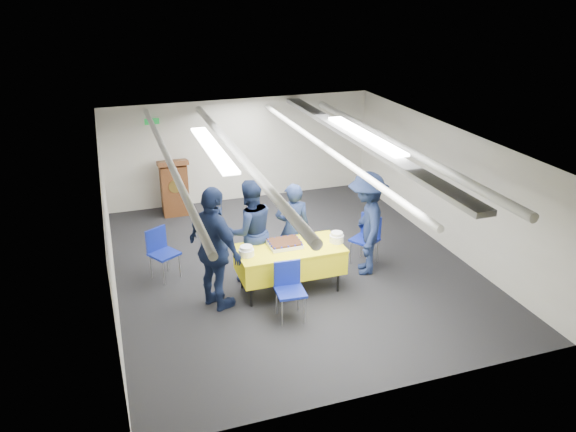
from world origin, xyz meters
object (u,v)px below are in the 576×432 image
(sailor_a, at_px, (293,229))
(sailor_d, at_px, (367,224))
(chair_right, at_px, (367,234))
(sailor_c, at_px, (215,249))
(chair_left, at_px, (161,248))
(serving_table, at_px, (290,259))
(sheet_cake, at_px, (285,243))
(chair_near, at_px, (289,284))
(podium, at_px, (174,187))
(sailor_b, at_px, (250,231))

(sailor_a, xyz_separation_m, sailor_d, (1.18, -0.38, 0.09))
(chair_right, height_order, sailor_d, sailor_d)
(sailor_c, relative_size, sailor_d, 1.09)
(sailor_c, bearing_deg, chair_left, 3.14)
(serving_table, relative_size, sailor_c, 0.86)
(chair_right, bearing_deg, chair_left, 170.46)
(sheet_cake, xyz_separation_m, sailor_d, (1.49, 0.12, 0.09))
(chair_near, relative_size, sailor_c, 0.44)
(sheet_cake, relative_size, podium, 0.42)
(chair_left, distance_m, sailor_b, 1.56)
(sheet_cake, distance_m, chair_left, 2.15)
(sailor_c, distance_m, sailor_d, 2.67)
(sailor_d, bearing_deg, podium, -122.27)
(sailor_b, bearing_deg, podium, -81.52)
(podium, xyz_separation_m, sailor_b, (0.79, -3.29, 0.28))
(chair_right, distance_m, sailor_b, 2.17)
(chair_left, xyz_separation_m, sailor_c, (0.70, -1.23, 0.45))
(chair_left, bearing_deg, sailor_a, -14.11)
(sailor_b, bearing_deg, chair_near, 96.32)
(serving_table, xyz_separation_m, chair_right, (1.63, 0.53, -0.03))
(chair_right, height_order, sailor_b, sailor_b)
(sailor_b, bearing_deg, sailor_a, 177.43)
(chair_right, distance_m, sailor_d, 0.54)
(sheet_cake, relative_size, sailor_d, 0.29)
(podium, distance_m, sailor_b, 3.40)
(podium, xyz_separation_m, sailor_c, (0.08, -3.95, 0.37))
(chair_right, relative_size, sailor_d, 0.48)
(chair_near, bearing_deg, chair_left, 132.25)
(sheet_cake, distance_m, sailor_a, 0.59)
(sailor_c, xyz_separation_m, sailor_d, (2.65, 0.30, -0.08))
(sheet_cake, xyz_separation_m, sailor_c, (-1.16, -0.18, 0.17))
(serving_table, distance_m, sailor_d, 1.48)
(sailor_b, bearing_deg, sailor_d, 164.62)
(sheet_cake, bearing_deg, chair_right, 14.88)
(sailor_d, bearing_deg, chair_left, -84.62)
(serving_table, distance_m, chair_near, 0.75)
(sailor_a, bearing_deg, chair_right, -170.36)
(chair_right, xyz_separation_m, chair_left, (-3.55, 0.60, 0.00))
(sheet_cake, distance_m, podium, 3.97)
(sailor_b, relative_size, sailor_c, 0.91)
(chair_right, distance_m, chair_left, 3.60)
(chair_near, bearing_deg, sailor_d, 28.14)
(sailor_a, bearing_deg, chair_left, -2.30)
(serving_table, relative_size, chair_near, 1.95)
(chair_left, relative_size, sailor_d, 0.48)
(sailor_b, relative_size, sailor_d, 0.99)
(chair_near, distance_m, sailor_d, 1.94)
(sailor_a, height_order, sailor_c, sailor_c)
(sailor_c, bearing_deg, sailor_d, -109.91)
(podium, distance_m, sailor_a, 3.61)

